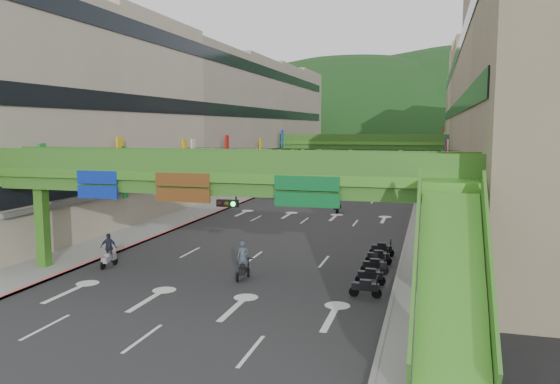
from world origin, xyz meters
The scene contains 23 objects.
ground centered at (0.00, 0.00, 0.00)m, with size 320.00×320.00×0.00m, color black.
road_slab centered at (0.00, 50.00, 0.01)m, with size 18.00×140.00×0.02m, color #28282B.
sidewalk_left centered at (-11.00, 50.00, 0.07)m, with size 4.00×140.00×0.15m, color gray.
sidewalk_right centered at (11.00, 50.00, 0.07)m, with size 4.00×140.00×0.15m, color gray.
curb_left centered at (-9.10, 50.00, 0.09)m, with size 0.20×140.00×0.18m, color #CC5959.
curb_right centered at (9.10, 50.00, 0.09)m, with size 0.20×140.00×0.18m, color gray.
building_row_left centered at (-18.93, 50.00, 9.46)m, with size 12.80×95.00×19.00m.
building_row_right centered at (18.93, 50.00, 9.46)m, with size 12.80×95.00×19.00m.
overpass_near centered at (0.93, 5.38, 5.21)m, with size 28.00×12.27×7.10m.
overpass_far centered at (0.00, 65.00, 5.40)m, with size 28.00×2.20×7.10m.
hill_left centered at (-15.00, 160.00, 0.00)m, with size 168.00×140.00×112.00m, color #1C4419.
hill_right centered at (25.00, 180.00, 0.00)m, with size 208.00×176.00×128.00m, color #1C4419.
bunting_string centered at (0.00, 30.00, 5.96)m, with size 26.00×0.36×0.47m.
scooter_rider_near centered at (0.99, 6.99, 1.00)m, with size 0.77×1.58×2.13m.
scooter_rider_mid centered at (2.04, 31.21, 1.08)m, with size 0.94×1.60×2.09m.
scooter_rider_left centered at (-7.50, 7.26, 1.03)m, with size 1.04×1.60×2.06m.
scooter_rider_far centered at (-3.48, 38.06, 1.00)m, with size 0.88×1.59×1.99m.
parked_scooter_row centered at (7.80, 10.00, 0.52)m, with size 1.60×9.35×1.08m.
car_silver centered at (-7.00, 41.66, 0.74)m, with size 1.56×4.48×1.48m, color #939399.
car_yellow centered at (2.59, 75.83, 0.63)m, with size 1.50×3.72×1.27m, color orange.
pedestrian_red centered at (10.64, 11.88, 0.85)m, with size 0.82×0.64×1.69m, color #C11949.
pedestrian_dark centered at (12.15, 24.05, 0.76)m, with size 0.89×0.37×1.52m, color #202228.
pedestrian_blue centered at (12.20, 29.77, 0.91)m, with size 0.85×0.55×1.82m, color #33495D.
Camera 1 is at (10.76, -20.36, 8.30)m, focal length 35.00 mm.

